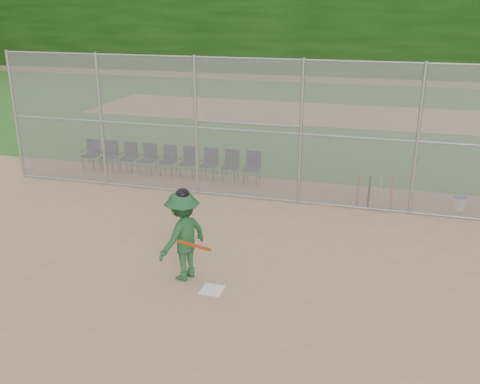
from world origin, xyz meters
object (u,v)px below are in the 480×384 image
(home_plate, at_px, (212,290))
(chair_0, at_px, (91,154))
(water_cooler, at_px, (459,203))
(batter_at_plate, at_px, (183,235))

(home_plate, height_order, chair_0, chair_0)
(water_cooler, xyz_separation_m, chair_0, (-11.68, 0.77, 0.28))
(chair_0, bearing_deg, water_cooler, -3.76)
(batter_at_plate, distance_m, chair_0, 8.66)
(home_plate, distance_m, chair_0, 9.40)
(water_cooler, distance_m, chair_0, 11.71)
(batter_at_plate, height_order, chair_0, batter_at_plate)
(batter_at_plate, bearing_deg, chair_0, 132.72)
(chair_0, bearing_deg, batter_at_plate, -47.28)
(home_plate, xyz_separation_m, batter_at_plate, (-0.71, 0.34, 0.94))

